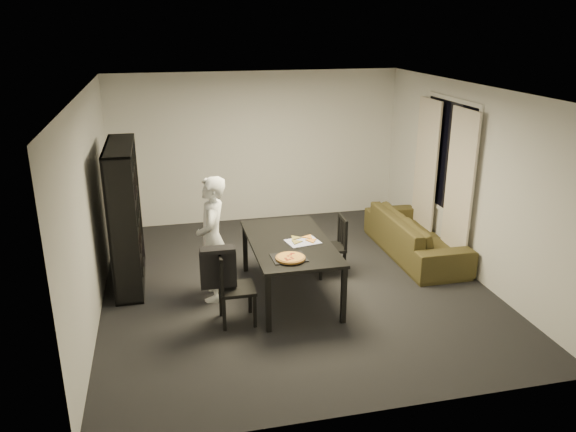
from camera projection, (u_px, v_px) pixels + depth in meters
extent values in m
cube|color=black|center=(294.00, 283.00, 7.65)|extent=(5.00, 5.50, 0.01)
cube|color=white|center=(294.00, 89.00, 6.79)|extent=(5.00, 5.50, 0.01)
cube|color=silver|center=(257.00, 148.00, 9.75)|extent=(5.00, 0.01, 2.60)
cube|color=silver|center=(371.00, 285.00, 4.69)|extent=(5.00, 0.01, 2.60)
cube|color=silver|center=(91.00, 206.00, 6.69)|extent=(0.01, 5.50, 2.60)
cube|color=silver|center=(470.00, 180.00, 7.75)|extent=(0.01, 5.50, 2.60)
cube|color=black|center=(449.00, 157.00, 8.23)|extent=(0.02, 1.40, 1.60)
cube|color=white|center=(448.00, 157.00, 8.23)|extent=(0.03, 1.52, 1.72)
cube|color=beige|center=(459.00, 190.00, 7.85)|extent=(0.03, 0.70, 2.25)
cube|color=beige|center=(426.00, 171.00, 8.81)|extent=(0.03, 0.70, 2.25)
cube|color=black|center=(125.00, 215.00, 7.43)|extent=(0.35, 1.50, 1.90)
cube|color=black|center=(290.00, 242.00, 7.11)|extent=(1.00, 1.80, 0.04)
cube|color=black|center=(268.00, 304.00, 6.36)|extent=(0.06, 0.06, 0.71)
cube|color=black|center=(344.00, 295.00, 6.55)|extent=(0.06, 0.06, 0.71)
cube|color=black|center=(245.00, 248.00, 7.92)|extent=(0.06, 0.06, 0.71)
cube|color=black|center=(307.00, 243.00, 8.11)|extent=(0.06, 0.06, 0.71)
cube|color=black|center=(237.00, 289.00, 6.55)|extent=(0.42, 0.42, 0.04)
cube|color=black|center=(220.00, 272.00, 6.43)|extent=(0.04, 0.41, 0.44)
cube|color=black|center=(219.00, 255.00, 6.36)|extent=(0.03, 0.39, 0.05)
cube|color=black|center=(255.00, 311.00, 6.50)|extent=(0.04, 0.04, 0.40)
cube|color=black|center=(250.00, 297.00, 6.82)|extent=(0.04, 0.04, 0.40)
cube|color=black|center=(224.00, 315.00, 6.42)|extent=(0.04, 0.04, 0.40)
cube|color=black|center=(221.00, 301.00, 6.75)|extent=(0.04, 0.04, 0.40)
cube|color=black|center=(330.00, 248.00, 7.80)|extent=(0.40, 0.40, 0.04)
cube|color=black|center=(342.00, 232.00, 7.76)|extent=(0.05, 0.39, 0.42)
cube|color=black|center=(343.00, 219.00, 7.70)|extent=(0.04, 0.37, 0.05)
cube|color=black|center=(315.00, 258.00, 8.00)|extent=(0.04, 0.04, 0.38)
cube|color=black|center=(321.00, 267.00, 7.69)|extent=(0.04, 0.04, 0.38)
cube|color=black|center=(338.00, 256.00, 8.06)|extent=(0.04, 0.04, 0.38)
cube|color=black|center=(344.00, 265.00, 7.75)|extent=(0.04, 0.04, 0.38)
cube|color=black|center=(218.00, 270.00, 6.42)|extent=(0.41, 0.08, 0.44)
cube|color=black|center=(217.00, 250.00, 6.34)|extent=(0.39, 0.18, 0.05)
imported|color=silver|center=(212.00, 239.00, 7.01)|extent=(0.49, 0.65, 1.61)
cube|color=black|center=(289.00, 258.00, 6.59)|extent=(0.41, 0.33, 0.01)
cylinder|color=olive|center=(290.00, 258.00, 6.53)|extent=(0.35, 0.35, 0.02)
cylinder|color=yellow|center=(290.00, 257.00, 6.53)|extent=(0.31, 0.31, 0.01)
cube|color=silver|center=(303.00, 242.00, 7.07)|extent=(0.45, 0.37, 0.01)
imported|color=#3D3318|center=(415.00, 235.00, 8.50)|extent=(0.84, 2.15, 0.63)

